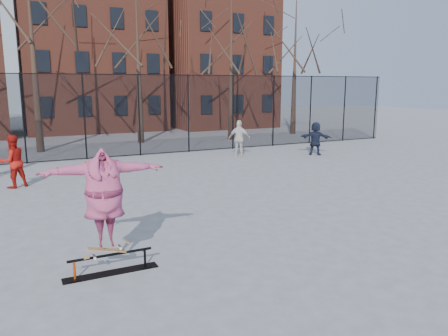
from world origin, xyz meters
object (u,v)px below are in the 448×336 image
bystander_red (13,161)px  skate_rail (111,265)px  skater (104,202)px  bystander_navy (315,138)px  bystander_white (239,139)px  skateboard (107,252)px

bystander_red → skate_rail: bearing=77.1°
skater → bystander_navy: size_ratio=1.34×
skate_rail → bystander_red: bystander_red is taller
bystander_red → bystander_navy: bearing=161.8°
skater → bystander_white: skater is taller
skateboard → bystander_red: bearing=99.5°
skate_rail → skater: size_ratio=0.79×
skateboard → bystander_white: bearing=51.4°
skateboard → bystander_white: (8.57, 10.74, 0.46)m
bystander_red → bystander_navy: bystander_red is taller
skate_rail → bystander_navy: bearing=38.1°
bystander_red → skater: bearing=76.7°
bystander_white → skateboard: bearing=81.7°
skateboard → bystander_navy: bystander_navy is taller
bystander_red → skateboard: bearing=76.7°
skate_rail → skater: (-0.06, 0.00, 1.23)m
bystander_navy → skate_rail: bearing=80.4°
skateboard → skater: 0.95m
skateboard → skater: skater is taller
skate_rail → bystander_navy: (12.23, 9.60, 0.68)m
skateboard → bystander_red: 8.62m
skater → bystander_red: bearing=105.4°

